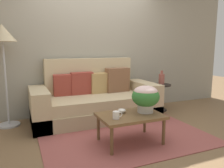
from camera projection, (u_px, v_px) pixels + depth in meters
The scene contains 11 objects.
ground_plane at pixel (118, 130), 3.47m from camera, with size 14.00×14.00×0.00m, color brown.
wall_back at pixel (93, 46), 4.37m from camera, with size 6.40×0.12×2.64m, color gray.
area_rug at pixel (120, 132), 3.39m from camera, with size 2.38×1.98×0.01m, color #994C47.
couch at pixel (95, 101), 4.03m from camera, with size 2.23×0.95×1.09m.
coffee_table at pixel (130, 118), 2.96m from camera, with size 0.85×0.58×0.40m.
side_table at pixel (161, 92), 4.51m from camera, with size 0.39×0.39×0.55m.
floor_lamp at pixel (3, 41), 3.46m from camera, with size 0.42×0.42×1.65m.
potted_plant at pixel (146, 96), 3.02m from camera, with size 0.38×0.38×0.37m.
coffee_mug at pixel (116, 115), 2.77m from camera, with size 0.13×0.09×0.09m.
snack_bowl at pixel (122, 111), 3.02m from camera, with size 0.11×0.11×0.06m.
table_vase at pixel (162, 79), 4.47m from camera, with size 0.12×0.12×0.28m.
Camera 1 is at (-1.37, -3.01, 1.28)m, focal length 35.48 mm.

